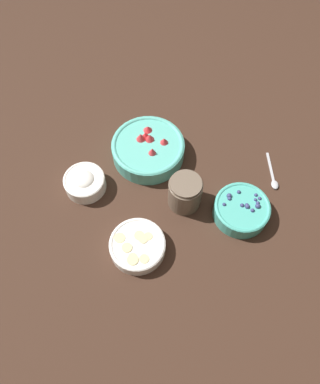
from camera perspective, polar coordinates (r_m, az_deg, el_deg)
ground_plane at (r=1.16m, az=2.29°, el=0.81°), size 4.00×4.00×0.00m
bowl_strawberries at (r=1.19m, az=-1.63°, el=6.67°), size 0.23×0.23×0.08m
bowl_blueberries at (r=1.11m, az=12.50°, el=-2.61°), size 0.16×0.16×0.06m
bowl_bananas at (r=1.05m, az=-3.25°, el=-8.20°), size 0.16×0.16×0.04m
bowl_cream at (r=1.15m, az=-11.22°, el=1.50°), size 0.12×0.12×0.06m
jar_chocolate at (r=1.09m, az=4.01°, el=-0.21°), size 0.10×0.10×0.11m
spoon at (r=1.22m, az=17.03°, el=2.08°), size 0.03×0.14×0.01m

